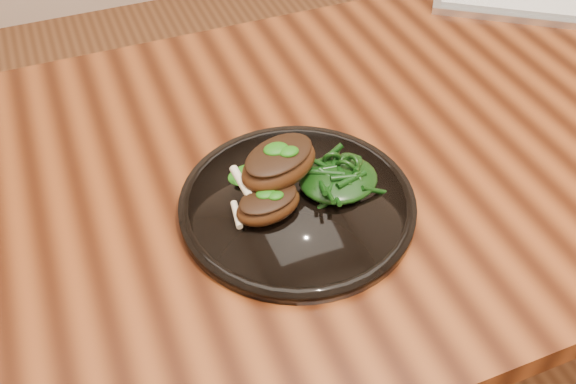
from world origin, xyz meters
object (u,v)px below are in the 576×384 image
Objects in this scene: lamb_chop_front at (268,204)px; keyboard at (544,6)px; desk at (378,177)px; plate at (297,204)px; greens_heap at (339,175)px.

keyboard is at bearing 25.50° from lamb_chop_front.
desk is at bearing 24.60° from lamb_chop_front.
greens_heap reaches higher than plate.
desk is at bearing -154.07° from keyboard.
plate is 3.17× the size of lamb_chop_front.
desk is 3.82× the size of keyboard.
plate is 0.75× the size of keyboard.
keyboard is (0.70, 0.33, -0.03)m from lamb_chop_front.
greens_heap is at bearing -151.83° from keyboard.
lamb_chop_front reaches higher than keyboard.
greens_heap is (-0.12, -0.09, 0.12)m from desk.
greens_heap is 0.67m from keyboard.
lamb_chop_front is at bearing -166.24° from plate.
plate is at bearing -153.74° from keyboard.
lamb_chop_front is at bearing -171.12° from greens_heap.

